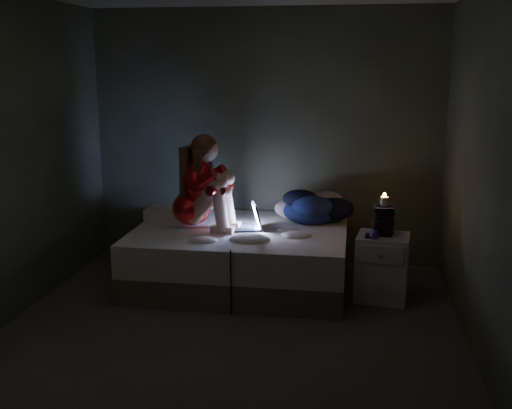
% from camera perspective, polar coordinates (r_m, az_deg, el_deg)
% --- Properties ---
extents(floor, '(3.60, 3.80, 0.02)m').
position_cam_1_polar(floor, '(4.84, -2.50, -12.05)').
color(floor, '#3D3530').
rests_on(floor, ground).
extents(wall_back, '(3.60, 0.02, 2.60)m').
position_cam_1_polar(wall_back, '(6.31, 0.85, 6.29)').
color(wall_back, '#34372E').
rests_on(wall_back, ground).
extents(wall_front, '(3.60, 0.02, 2.60)m').
position_cam_1_polar(wall_front, '(2.65, -11.05, -3.44)').
color(wall_front, '#34372E').
rests_on(wall_front, ground).
extents(wall_right, '(0.02, 3.80, 2.60)m').
position_cam_1_polar(wall_right, '(4.45, 20.85, 2.61)').
color(wall_right, '#34372E').
rests_on(wall_right, ground).
extents(bed, '(1.96, 1.47, 0.54)m').
position_cam_1_polar(bed, '(5.76, -1.46, -4.87)').
color(bed, beige).
rests_on(bed, ground).
extents(pillow, '(0.43, 0.30, 0.12)m').
position_cam_1_polar(pillow, '(6.03, -8.14, -0.89)').
color(pillow, silver).
rests_on(pillow, bed).
extents(woman, '(0.60, 0.44, 0.89)m').
position_cam_1_polar(woman, '(5.65, -6.13, 2.20)').
color(woman, maroon).
rests_on(woman, bed).
extents(laptop, '(0.43, 0.36, 0.26)m').
position_cam_1_polar(laptop, '(5.63, -1.49, -1.06)').
color(laptop, black).
rests_on(laptop, bed).
extents(clothes_pile, '(0.61, 0.51, 0.33)m').
position_cam_1_polar(clothes_pile, '(5.90, 5.12, -0.07)').
color(clothes_pile, '#0D0D4C').
rests_on(clothes_pile, bed).
extents(nightstand, '(0.49, 0.45, 0.59)m').
position_cam_1_polar(nightstand, '(5.49, 11.73, -5.79)').
color(nightstand, beige).
rests_on(nightstand, ground).
extents(book_stack, '(0.19, 0.25, 0.25)m').
position_cam_1_polar(book_stack, '(5.42, 11.86, -1.44)').
color(book_stack, black).
rests_on(book_stack, nightstand).
extents(candle, '(0.07, 0.07, 0.08)m').
position_cam_1_polar(candle, '(5.38, 11.94, 0.27)').
color(candle, beige).
rests_on(candle, book_stack).
extents(phone, '(0.08, 0.14, 0.01)m').
position_cam_1_polar(phone, '(5.33, 10.68, -2.95)').
color(phone, black).
rests_on(phone, nightstand).
extents(blue_orb, '(0.08, 0.08, 0.08)m').
position_cam_1_polar(blue_orb, '(5.26, 11.25, -2.82)').
color(blue_orb, '#3D2C94').
rests_on(blue_orb, nightstand).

